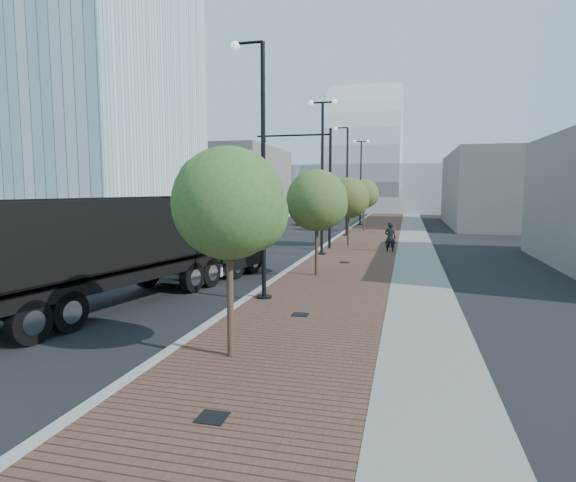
% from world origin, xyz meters
% --- Properties ---
extents(ground, '(220.00, 220.00, 0.00)m').
position_xyz_m(ground, '(0.00, 0.00, 0.00)').
color(ground, black).
extents(sidewalk, '(7.00, 140.00, 0.12)m').
position_xyz_m(sidewalk, '(3.50, 40.00, 0.06)').
color(sidewalk, '#4C2D23').
rests_on(sidewalk, ground).
extents(concrete_strip, '(2.40, 140.00, 0.13)m').
position_xyz_m(concrete_strip, '(6.20, 40.00, 0.07)').
color(concrete_strip, slate).
rests_on(concrete_strip, ground).
extents(curb, '(0.30, 140.00, 0.14)m').
position_xyz_m(curb, '(0.00, 40.00, 0.07)').
color(curb, gray).
rests_on(curb, ground).
extents(west_sidewalk, '(4.00, 140.00, 0.12)m').
position_xyz_m(west_sidewalk, '(-13.00, 40.00, 0.06)').
color(west_sidewalk, slate).
rests_on(west_sidewalk, ground).
extents(dump_truck, '(5.35, 14.05, 3.76)m').
position_xyz_m(dump_truck, '(-3.60, 11.38, 1.58)').
color(dump_truck, black).
rests_on(dump_truck, ground).
extents(white_sedan, '(2.27, 5.33, 1.71)m').
position_xyz_m(white_sedan, '(-3.08, 13.48, 0.85)').
color(white_sedan, white).
rests_on(white_sedan, ground).
extents(dark_car_mid, '(2.68, 4.45, 1.15)m').
position_xyz_m(dark_car_mid, '(-5.39, 26.12, 0.58)').
color(dark_car_mid, black).
rests_on(dark_car_mid, ground).
extents(dark_car_far, '(3.79, 5.52, 1.49)m').
position_xyz_m(dark_car_far, '(-4.68, 46.78, 0.74)').
color(dark_car_far, black).
rests_on(dark_car_far, ground).
extents(pedestrian, '(0.78, 0.57, 1.98)m').
position_xyz_m(pedestrian, '(4.58, 24.31, 0.99)').
color(pedestrian, black).
rests_on(pedestrian, ground).
extents(streetlight_1, '(1.44, 0.56, 9.21)m').
position_xyz_m(streetlight_1, '(0.49, 10.00, 4.34)').
color(streetlight_1, black).
rests_on(streetlight_1, ground).
extents(streetlight_2, '(1.72, 0.56, 9.28)m').
position_xyz_m(streetlight_2, '(0.60, 22.00, 4.82)').
color(streetlight_2, black).
rests_on(streetlight_2, ground).
extents(streetlight_3, '(1.44, 0.56, 9.21)m').
position_xyz_m(streetlight_3, '(0.49, 34.00, 4.34)').
color(streetlight_3, black).
rests_on(streetlight_3, ground).
extents(streetlight_4, '(1.72, 0.56, 9.28)m').
position_xyz_m(streetlight_4, '(0.60, 46.00, 4.82)').
color(streetlight_4, black).
rests_on(streetlight_4, ground).
extents(traffic_mast, '(5.09, 0.20, 8.00)m').
position_xyz_m(traffic_mast, '(-0.30, 25.00, 4.98)').
color(traffic_mast, black).
rests_on(traffic_mast, ground).
extents(tree_0, '(2.63, 2.62, 5.06)m').
position_xyz_m(tree_0, '(1.65, 4.02, 3.73)').
color(tree_0, '#382619').
rests_on(tree_0, ground).
extents(tree_1, '(2.80, 2.80, 4.95)m').
position_xyz_m(tree_1, '(1.65, 15.02, 3.54)').
color(tree_1, '#382619').
rests_on(tree_1, ground).
extents(tree_2, '(2.85, 2.85, 4.86)m').
position_xyz_m(tree_2, '(1.65, 27.02, 3.42)').
color(tree_2, '#382619').
rests_on(tree_2, ground).
extents(tree_3, '(2.74, 2.74, 4.97)m').
position_xyz_m(tree_3, '(1.65, 39.02, 3.58)').
color(tree_3, '#382619').
rests_on(tree_3, ground).
extents(tower_podium, '(19.00, 19.00, 3.00)m').
position_xyz_m(tower_podium, '(-24.00, 32.00, 1.50)').
color(tower_podium, slate).
rests_on(tower_podium, ground).
extents(convention_center, '(50.00, 30.00, 50.00)m').
position_xyz_m(convention_center, '(-2.00, 85.00, 6.00)').
color(convention_center, '#B1B9BC').
rests_on(convention_center, ground).
extents(commercial_block_nw, '(14.00, 20.00, 10.00)m').
position_xyz_m(commercial_block_nw, '(-20.00, 60.00, 5.00)').
color(commercial_block_nw, '#68605E').
rests_on(commercial_block_nw, ground).
extents(commercial_block_ne, '(12.00, 22.00, 8.00)m').
position_xyz_m(commercial_block_ne, '(16.00, 50.00, 4.00)').
color(commercial_block_ne, '#69615E').
rests_on(commercial_block_ne, ground).
extents(utility_cover_0, '(0.50, 0.50, 0.02)m').
position_xyz_m(utility_cover_0, '(2.40, 1.00, 0.13)').
color(utility_cover_0, black).
rests_on(utility_cover_0, sidewalk).
extents(utility_cover_1, '(0.50, 0.50, 0.02)m').
position_xyz_m(utility_cover_1, '(2.40, 8.00, 0.13)').
color(utility_cover_1, black).
rests_on(utility_cover_1, sidewalk).
extents(utility_cover_2, '(0.50, 0.50, 0.02)m').
position_xyz_m(utility_cover_2, '(2.40, 19.00, 0.13)').
color(utility_cover_2, black).
rests_on(utility_cover_2, sidewalk).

